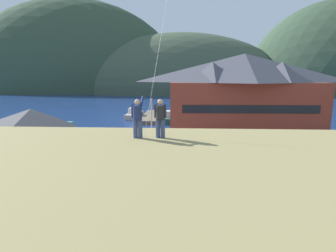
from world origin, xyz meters
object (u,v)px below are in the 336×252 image
object	(u,v)px
parked_car_corner_spot	(300,173)
person_companion	(160,117)
parked_car_mid_row_center	(87,153)
parked_car_back_row_right	(76,172)
moored_boat_wharfside	(134,115)
wharf_dock	(151,117)
person_kite_flyer	(137,117)
moored_boat_outer_mooring	(167,118)
parked_car_front_row_end	(218,157)
storage_shed_near_lot	(33,131)
parked_car_front_row_red	(172,172)
parked_car_front_row_silver	(332,157)
parking_light_pole	(152,121)
parked_car_lone_by_shed	(231,181)
harbor_lodge	(243,92)
parked_car_mid_row_near	(143,151)

from	to	relation	value
parked_car_corner_spot	person_companion	xyz separation A→B (m)	(-10.61, -9.34, 6.06)
parked_car_mid_row_center	parked_car_back_row_right	size ratio (longest dim) A/B	1.00
moored_boat_wharfside	parked_car_mid_row_center	xyz separation A→B (m)	(0.10, -28.08, 0.34)
wharf_dock	person_kite_flyer	xyz separation A→B (m)	(4.20, -41.91, 6.79)
moored_boat_outer_mooring	parked_car_front_row_end	bearing A→B (deg)	-75.34
wharf_dock	moored_boat_outer_mooring	distance (m)	5.24
person_companion	moored_boat_outer_mooring	bearing A→B (deg)	92.80
wharf_dock	moored_boat_outer_mooring	xyz separation A→B (m)	(3.36, -4.00, 0.37)
storage_shed_near_lot	parked_car_corner_spot	xyz separation A→B (m)	(26.04, -7.03, -1.65)
parked_car_corner_spot	person_kite_flyer	size ratio (longest dim) A/B	2.33
storage_shed_near_lot	moored_boat_outer_mooring	size ratio (longest dim) A/B	1.24
parked_car_mid_row_center	parked_car_front_row_red	size ratio (longest dim) A/B	0.99
parked_car_front_row_silver	person_kite_flyer	bearing A→B (deg)	-139.95
storage_shed_near_lot	moored_boat_outer_mooring	world-z (taller)	storage_shed_near_lot
parked_car_mid_row_center	parking_light_pole	distance (m)	8.02
parked_car_lone_by_shed	parking_light_pole	distance (m)	13.28
moored_boat_outer_mooring	parked_car_corner_spot	distance (m)	31.09
parked_car_mid_row_center	parked_car_front_row_end	xyz separation A→B (m)	(13.12, -0.35, 0.00)
wharf_dock	moored_boat_outer_mooring	size ratio (longest dim) A/B	2.21
moored_boat_wharfside	parked_car_front_row_silver	distance (m)	37.11
parked_car_front_row_silver	parked_car_back_row_right	xyz separation A→B (m)	(-23.15, -5.15, 0.00)
harbor_lodge	parking_light_pole	xyz separation A→B (m)	(-12.59, -10.71, -2.64)
moored_boat_wharfside	parked_car_front_row_red	bearing A→B (deg)	-74.86
parked_car_mid_row_near	parking_light_pole	size ratio (longest dim) A/B	0.69
person_companion	parked_car_back_row_right	bearing A→B (deg)	131.59
storage_shed_near_lot	parked_car_mid_row_near	size ratio (longest dim) A/B	1.92
storage_shed_near_lot	person_companion	world-z (taller)	person_companion
storage_shed_near_lot	parked_car_mid_row_near	world-z (taller)	storage_shed_near_lot
parked_car_mid_row_near	parked_car_corner_spot	bearing A→B (deg)	-22.85
parked_car_mid_row_center	parked_car_lone_by_shed	bearing A→B (deg)	-25.65
moored_boat_outer_mooring	parked_car_front_row_silver	distance (m)	29.65
storage_shed_near_lot	parked_car_mid_row_center	size ratio (longest dim) A/B	1.87
moored_boat_outer_mooring	parked_car_lone_by_shed	distance (m)	31.10
parked_car_back_row_right	person_kite_flyer	xyz separation A→B (m)	(6.65, -8.72, 6.07)
person_companion	parked_car_front_row_red	bearing A→B (deg)	88.77
moored_boat_wharfside	parked_car_lone_by_shed	world-z (taller)	moored_boat_wharfside
moored_boat_wharfside	parked_car_front_row_end	size ratio (longest dim) A/B	1.69
parked_car_back_row_right	parking_light_pole	world-z (taller)	parking_light_pole
wharf_dock	parked_car_mid_row_near	distance (m)	26.82
moored_boat_outer_mooring	parked_car_lone_by_shed	world-z (taller)	moored_boat_outer_mooring
parked_car_lone_by_shed	parked_car_front_row_red	bearing A→B (deg)	160.60
storage_shed_near_lot	parked_car_front_row_red	distance (m)	17.34
moored_boat_wharfside	parked_car_back_row_right	bearing A→B (deg)	-88.20
storage_shed_near_lot	harbor_lodge	bearing A→B (deg)	26.30
storage_shed_near_lot	person_kite_flyer	distance (m)	22.32
parked_car_lone_by_shed	parked_car_back_row_right	distance (m)	12.45
moored_boat_outer_mooring	person_kite_flyer	world-z (taller)	person_kite_flyer
storage_shed_near_lot	parked_car_mid_row_near	xyz separation A→B (m)	(12.36, -1.27, -1.65)
moored_boat_outer_mooring	parked_car_front_row_red	size ratio (longest dim) A/B	1.50
harbor_lodge	parked_car_mid_row_center	xyz separation A→B (m)	(-18.74, -15.17, -5.23)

